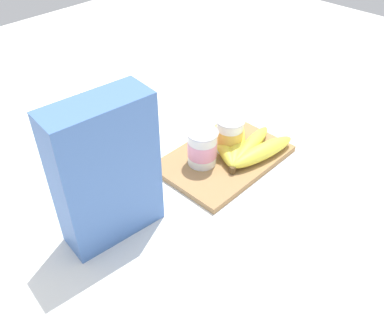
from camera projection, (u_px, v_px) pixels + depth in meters
The scene contains 6 objects.
ground_plane at pixel (224, 160), 1.00m from camera, with size 2.40×2.40×0.00m, color white.
cutting_board at pixel (224, 158), 0.99m from camera, with size 0.30×0.20×0.01m, color #A37A4C.
cereal_box at pixel (106, 172), 0.74m from camera, with size 0.19×0.08×0.29m, color #4770B7.
yogurt_cup_front at pixel (202, 148), 0.94m from camera, with size 0.07×0.07×0.09m.
yogurt_cup_back at pixel (229, 135), 0.98m from camera, with size 0.07×0.07×0.08m.
banana_bunch at pixel (245, 147), 0.99m from camera, with size 0.20×0.19×0.04m.
Camera 1 is at (-0.61, -0.49, 0.62)m, focal length 39.09 mm.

